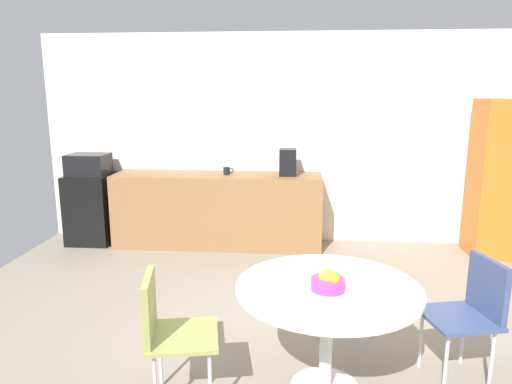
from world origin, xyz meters
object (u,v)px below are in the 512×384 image
at_px(mini_fridge, 92,208).
at_px(mug_white, 227,171).
at_px(locker_cabinet, 501,179).
at_px(fruit_bowl, 329,282).
at_px(mug_green, 291,172).
at_px(chair_navy, 473,305).
at_px(chair_olive, 166,324).
at_px(microwave, 88,164).
at_px(coffee_maker, 288,162).
at_px(round_table, 327,305).

relative_size(mini_fridge, mug_white, 6.76).
bearing_deg(locker_cabinet, fruit_bowl, -127.31).
bearing_deg(mug_green, locker_cabinet, -1.89).
distance_m(locker_cabinet, chair_navy, 2.83).
bearing_deg(chair_olive, fruit_bowl, 7.36).
distance_m(microwave, chair_navy, 4.59).
bearing_deg(locker_cabinet, mug_green, 178.11).
bearing_deg(chair_olive, coffee_maker, 77.44).
distance_m(mug_white, mug_green, 0.78).
bearing_deg(round_table, mug_green, 94.99).
relative_size(chair_navy, coffee_maker, 2.59).
bearing_deg(mug_white, round_table, -70.17).
distance_m(round_table, fruit_bowl, 0.19).
height_order(locker_cabinet, coffee_maker, locker_cabinet).
bearing_deg(locker_cabinet, chair_navy, -115.16).
bearing_deg(mini_fridge, chair_navy, -35.25).
distance_m(round_table, chair_olive, 0.99).
xyz_separation_m(mini_fridge, mug_green, (2.52, -0.02, 0.51)).
bearing_deg(mini_fridge, mug_green, -0.48).
distance_m(mini_fridge, round_table, 3.99).
relative_size(microwave, mug_white, 3.72).
xyz_separation_m(mini_fridge, locker_cabinet, (4.92, -0.10, 0.47)).
relative_size(fruit_bowl, mug_white, 1.59).
relative_size(chair_olive, mug_white, 6.43).
bearing_deg(locker_cabinet, coffee_maker, 177.65).
relative_size(round_table, chair_olive, 1.37).
height_order(microwave, round_table, microwave).
height_order(mini_fridge, chair_olive, mini_fridge).
bearing_deg(chair_navy, locker_cabinet, 64.84).
distance_m(mini_fridge, fruit_bowl, 4.04).
bearing_deg(chair_olive, mug_green, 76.62).
bearing_deg(chair_olive, locker_cabinet, 43.40).
xyz_separation_m(round_table, chair_navy, (0.96, 0.23, -0.07)).
bearing_deg(mug_white, coffee_maker, 1.26).
relative_size(locker_cabinet, round_table, 1.59).
bearing_deg(chair_navy, mug_white, 127.17).
relative_size(microwave, chair_navy, 0.58).
xyz_separation_m(locker_cabinet, round_table, (-2.15, -2.77, -0.31)).
height_order(chair_olive, mug_green, mug_green).
xyz_separation_m(fruit_bowl, coffee_maker, (-0.29, 2.93, 0.29)).
bearing_deg(coffee_maker, chair_navy, -64.66).
distance_m(locker_cabinet, coffee_maker, 2.45).
bearing_deg(locker_cabinet, chair_olive, -136.60).
xyz_separation_m(locker_cabinet, chair_navy, (-1.19, -2.54, -0.38)).
xyz_separation_m(fruit_bowl, mug_white, (-1.03, 2.91, 0.18)).
relative_size(chair_olive, mug_green, 6.43).
xyz_separation_m(locker_cabinet, chair_olive, (-3.12, -2.95, -0.38)).
xyz_separation_m(chair_navy, coffee_maker, (-1.25, 2.64, 0.54)).
distance_m(chair_olive, mug_green, 3.14).
xyz_separation_m(chair_olive, mug_white, (-0.06, 3.03, 0.43)).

